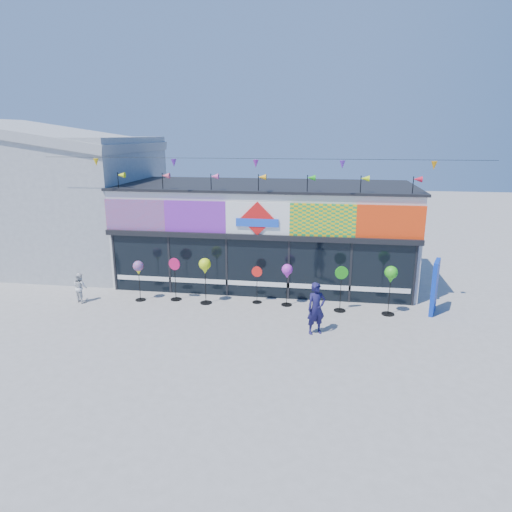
% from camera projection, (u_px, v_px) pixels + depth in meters
% --- Properties ---
extents(ground, '(80.00, 80.00, 0.00)m').
position_uv_depth(ground, '(241.00, 334.00, 14.48)').
color(ground, gray).
rests_on(ground, ground).
extents(kite_shop, '(16.00, 5.70, 5.31)m').
position_uv_depth(kite_shop, '(266.00, 232.00, 19.62)').
color(kite_shop, silver).
rests_on(kite_shop, ground).
extents(neighbour_building, '(8.18, 7.20, 6.87)m').
position_uv_depth(neighbour_building, '(62.00, 197.00, 21.81)').
color(neighbour_building, '#A8AAAD').
rests_on(neighbour_building, ground).
extents(blue_sign, '(0.43, 0.96, 1.92)m').
position_uv_depth(blue_sign, '(435.00, 287.00, 15.93)').
color(blue_sign, '#0B31AE').
rests_on(blue_sign, ground).
extents(spinner_0, '(0.39, 0.39, 1.56)m').
position_uv_depth(spinner_0, '(138.00, 269.00, 17.07)').
color(spinner_0, black).
rests_on(spinner_0, ground).
extents(spinner_1, '(0.46, 0.42, 1.65)m').
position_uv_depth(spinner_1, '(175.00, 278.00, 17.22)').
color(spinner_1, black).
rests_on(spinner_1, ground).
extents(spinner_2, '(0.44, 0.44, 1.74)m').
position_uv_depth(spinner_2, '(205.00, 267.00, 16.72)').
color(spinner_2, black).
rests_on(spinner_2, ground).
extents(spinner_3, '(0.40, 0.36, 1.41)m').
position_uv_depth(spinner_3, '(257.00, 284.00, 16.96)').
color(spinner_3, black).
rests_on(spinner_3, ground).
extents(spinner_4, '(0.40, 0.40, 1.58)m').
position_uv_depth(spinner_4, '(287.00, 272.00, 16.56)').
color(spinner_4, black).
rests_on(spinner_4, ground).
extents(spinner_5, '(0.47, 0.42, 1.66)m').
position_uv_depth(spinner_5, '(341.00, 288.00, 16.11)').
color(spinner_5, black).
rests_on(spinner_5, ground).
extents(spinner_6, '(0.45, 0.45, 1.77)m').
position_uv_depth(spinner_6, '(391.00, 276.00, 15.65)').
color(spinner_6, black).
rests_on(spinner_6, ground).
extents(adult_man, '(0.73, 0.64, 1.68)m').
position_uv_depth(adult_man, '(316.00, 308.00, 14.30)').
color(adult_man, '#181542').
rests_on(adult_man, ground).
extents(child, '(0.63, 0.55, 1.13)m').
position_uv_depth(child, '(80.00, 287.00, 17.10)').
color(child, silver).
rests_on(child, ground).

